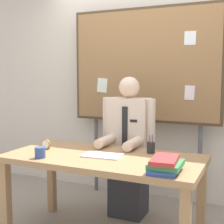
{
  "coord_description": "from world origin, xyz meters",
  "views": [
    {
      "loc": [
        1.16,
        -2.4,
        1.42
      ],
      "look_at": [
        0.0,
        0.18,
        1.1
      ],
      "focal_mm": 52.21,
      "sensor_mm": 36.0,
      "label": 1
    }
  ],
  "objects_px": {
    "desk": "(103,166)",
    "open_notebook": "(102,155)",
    "pen_holder": "(151,147)",
    "bulletin_board": "(144,67)",
    "book_stack": "(165,165)",
    "desk_clock": "(46,145)",
    "coffee_mug": "(40,153)",
    "person": "(128,152)"
  },
  "relations": [
    {
      "from": "desk_clock",
      "to": "pen_holder",
      "type": "xyz_separation_m",
      "value": [
        0.92,
        0.25,
        0.01
      ]
    },
    {
      "from": "desk",
      "to": "bulletin_board",
      "type": "xyz_separation_m",
      "value": [
        0.0,
        1.05,
        0.85
      ]
    },
    {
      "from": "person",
      "to": "desk_clock",
      "type": "xyz_separation_m",
      "value": [
        -0.58,
        -0.58,
        0.14
      ]
    },
    {
      "from": "desk",
      "to": "bulletin_board",
      "type": "height_order",
      "value": "bulletin_board"
    },
    {
      "from": "desk",
      "to": "book_stack",
      "type": "height_order",
      "value": "book_stack"
    },
    {
      "from": "coffee_mug",
      "to": "pen_holder",
      "type": "bearing_deg",
      "value": 34.3
    },
    {
      "from": "book_stack",
      "to": "desk_clock",
      "type": "height_order",
      "value": "book_stack"
    },
    {
      "from": "desk",
      "to": "open_notebook",
      "type": "height_order",
      "value": "open_notebook"
    },
    {
      "from": "person",
      "to": "desk",
      "type": "bearing_deg",
      "value": -90.0
    },
    {
      "from": "person",
      "to": "book_stack",
      "type": "xyz_separation_m",
      "value": [
        0.59,
        -0.81,
        0.15
      ]
    },
    {
      "from": "bulletin_board",
      "to": "desk",
      "type": "bearing_deg",
      "value": -90.01
    },
    {
      "from": "book_stack",
      "to": "open_notebook",
      "type": "distance_m",
      "value": 0.63
    },
    {
      "from": "desk_clock",
      "to": "book_stack",
      "type": "bearing_deg",
      "value": -11.49
    },
    {
      "from": "desk",
      "to": "coffee_mug",
      "type": "relative_size",
      "value": 18.7
    },
    {
      "from": "bulletin_board",
      "to": "open_notebook",
      "type": "bearing_deg",
      "value": -89.98
    },
    {
      "from": "bulletin_board",
      "to": "open_notebook",
      "type": "relative_size",
      "value": 6.73
    },
    {
      "from": "desk",
      "to": "open_notebook",
      "type": "relative_size",
      "value": 5.13
    },
    {
      "from": "open_notebook",
      "to": "desk_clock",
      "type": "height_order",
      "value": "desk_clock"
    },
    {
      "from": "desk_clock",
      "to": "pen_holder",
      "type": "height_order",
      "value": "pen_holder"
    },
    {
      "from": "person",
      "to": "coffee_mug",
      "type": "bearing_deg",
      "value": -117.21
    },
    {
      "from": "book_stack",
      "to": "desk_clock",
      "type": "xyz_separation_m",
      "value": [
        -1.17,
        0.24,
        -0.01
      ]
    },
    {
      "from": "book_stack",
      "to": "person",
      "type": "bearing_deg",
      "value": 125.97
    },
    {
      "from": "coffee_mug",
      "to": "pen_holder",
      "type": "xyz_separation_m",
      "value": [
        0.77,
        0.53,
        0.01
      ]
    },
    {
      "from": "open_notebook",
      "to": "pen_holder",
      "type": "relative_size",
      "value": 2.0
    },
    {
      "from": "desk_clock",
      "to": "coffee_mug",
      "type": "height_order",
      "value": "desk_clock"
    },
    {
      "from": "bulletin_board",
      "to": "book_stack",
      "type": "relative_size",
      "value": 7.03
    },
    {
      "from": "desk_clock",
      "to": "coffee_mug",
      "type": "relative_size",
      "value": 1.04
    },
    {
      "from": "desk",
      "to": "open_notebook",
      "type": "distance_m",
      "value": 0.1
    },
    {
      "from": "pen_holder",
      "to": "desk",
      "type": "bearing_deg",
      "value": -143.05
    },
    {
      "from": "book_stack",
      "to": "coffee_mug",
      "type": "distance_m",
      "value": 1.03
    },
    {
      "from": "book_stack",
      "to": "desk_clock",
      "type": "bearing_deg",
      "value": 168.51
    },
    {
      "from": "book_stack",
      "to": "open_notebook",
      "type": "bearing_deg",
      "value": 159.92
    },
    {
      "from": "pen_holder",
      "to": "person",
      "type": "bearing_deg",
      "value": 135.81
    },
    {
      "from": "coffee_mug",
      "to": "person",
      "type": "bearing_deg",
      "value": 62.79
    },
    {
      "from": "desk",
      "to": "desk_clock",
      "type": "xyz_separation_m",
      "value": [
        -0.58,
        0.0,
        0.13
      ]
    },
    {
      "from": "desk_clock",
      "to": "bulletin_board",
      "type": "bearing_deg",
      "value": 60.96
    },
    {
      "from": "person",
      "to": "coffee_mug",
      "type": "relative_size",
      "value": 15.99
    },
    {
      "from": "book_stack",
      "to": "desk_clock",
      "type": "distance_m",
      "value": 1.19
    },
    {
      "from": "bulletin_board",
      "to": "open_notebook",
      "type": "distance_m",
      "value": 1.31
    },
    {
      "from": "desk_clock",
      "to": "pen_holder",
      "type": "distance_m",
      "value": 0.95
    },
    {
      "from": "person",
      "to": "pen_holder",
      "type": "xyz_separation_m",
      "value": [
        0.33,
        -0.33,
        0.14
      ]
    },
    {
      "from": "open_notebook",
      "to": "pen_holder",
      "type": "distance_m",
      "value": 0.43
    }
  ]
}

